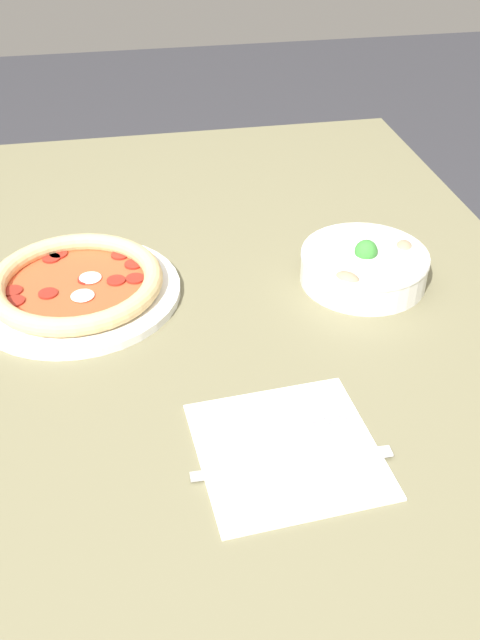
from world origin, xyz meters
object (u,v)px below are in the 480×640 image
bowl (364,265)px  fork (279,429)px  knife (284,465)px  pizza (77,286)px

bowl → fork: size_ratio=1.02×
bowl → knife: (0.32, -0.19, -0.02)m
knife → bowl: bearing=60.1°
pizza → knife: (0.36, 0.21, -0.01)m
fork → bowl: bearing=56.6°
pizza → knife: pizza is taller
bowl → knife: 0.38m
pizza → fork: 0.38m
pizza → knife: bearing=29.8°
fork → knife: (0.05, -0.01, -0.00)m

